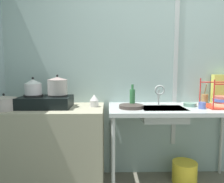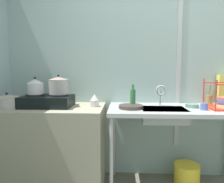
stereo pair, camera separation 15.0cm
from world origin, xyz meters
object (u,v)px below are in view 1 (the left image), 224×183
object	(u,v)px
pot_on_left_burner	(33,87)
percolator	(94,101)
dish_rack	(223,102)
pot_beside_stove	(4,103)
cup_by_rack	(202,105)
small_bowl_on_drainboard	(190,105)
sink_basin	(163,114)
cereal_box	(220,89)
stove	(46,102)
pot_on_right_burner	(58,86)
frying_pan	(131,106)
utensil_jar	(205,98)
faucet	(159,92)
bottle_by_sink	(132,97)
bucket_on_floor	(184,172)

from	to	relation	value
pot_on_left_burner	percolator	size ratio (longest dim) A/B	1.39
pot_on_left_burner	dish_rack	size ratio (longest dim) A/B	0.48
pot_beside_stove	dish_rack	bearing A→B (deg)	2.98
pot_beside_stove	cup_by_rack	size ratio (longest dim) A/B	3.49
pot_on_left_burner	small_bowl_on_drainboard	distance (m)	1.67
sink_basin	small_bowl_on_drainboard	bearing A→B (deg)	14.79
small_bowl_on_drainboard	cereal_box	bearing A→B (deg)	26.65
stove	pot_on_right_burner	bearing A→B (deg)	-0.00
pot_beside_stove	frying_pan	world-z (taller)	pot_beside_stove
frying_pan	cereal_box	world-z (taller)	cereal_box
utensil_jar	faucet	bearing A→B (deg)	-165.19
pot_on_left_burner	utensil_jar	distance (m)	1.95
frying_pan	bottle_by_sink	world-z (taller)	bottle_by_sink
cereal_box	bottle_by_sink	bearing A→B (deg)	-170.77
dish_rack	pot_on_right_burner	bearing A→B (deg)	179.75
dish_rack	bucket_on_floor	world-z (taller)	dish_rack
stove	dish_rack	distance (m)	1.87
dish_rack	utensil_jar	xyz separation A→B (m)	(-0.07, 0.27, 0.00)
pot_beside_stove	cup_by_rack	xyz separation A→B (m)	(1.98, 0.03, -0.04)
faucet	utensil_jar	xyz separation A→B (m)	(0.58, 0.15, -0.10)
pot_beside_stove	bucket_on_floor	distance (m)	2.08
dish_rack	frying_pan	bearing A→B (deg)	-177.30
stove	sink_basin	distance (m)	1.23
percolator	pot_on_left_burner	bearing A→B (deg)	-177.11
pot_on_right_burner	sink_basin	size ratio (longest dim) A/B	0.47
faucet	bucket_on_floor	size ratio (longest dim) A/B	0.82
pot_beside_stove	cup_by_rack	bearing A→B (deg)	0.75
faucet	bucket_on_floor	xyz separation A→B (m)	(0.30, -0.02, -0.92)
sink_basin	frying_pan	distance (m)	0.34
small_bowl_on_drainboard	cereal_box	size ratio (longest dim) A/B	0.40
frying_pan	cup_by_rack	world-z (taller)	cup_by_rack
stove	cereal_box	world-z (taller)	cereal_box
pot_on_left_burner	faucet	xyz separation A→B (m)	(1.34, 0.11, -0.06)
pot_on_left_burner	bucket_on_floor	size ratio (longest dim) A/B	0.66
pot_on_right_burner	dish_rack	xyz separation A→B (m)	(1.74, -0.01, -0.18)
pot_on_right_burner	pot_beside_stove	xyz separation A→B (m)	(-0.50, -0.12, -0.16)
cup_by_rack	bucket_on_floor	world-z (taller)	cup_by_rack
stove	utensil_jar	size ratio (longest dim) A/B	2.32
pot_beside_stove	sink_basin	distance (m)	1.60
pot_beside_stove	bottle_by_sink	distance (m)	1.30
percolator	pot_beside_stove	bearing A→B (deg)	-169.88
pot_beside_stove	small_bowl_on_drainboard	xyz separation A→B (m)	(1.90, 0.16, -0.05)
percolator	bottle_by_sink	distance (m)	0.41
percolator	cup_by_rack	distance (m)	1.11
dish_rack	cereal_box	world-z (taller)	cereal_box
dish_rack	bottle_by_sink	world-z (taller)	dish_rack
pot_beside_stove	cup_by_rack	world-z (taller)	pot_beside_stove
utensil_jar	sink_basin	bearing A→B (deg)	-151.95
sink_basin	utensil_jar	xyz separation A→B (m)	(0.57, 0.31, 0.12)
sink_basin	faucet	xyz separation A→B (m)	(-0.01, 0.15, 0.22)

